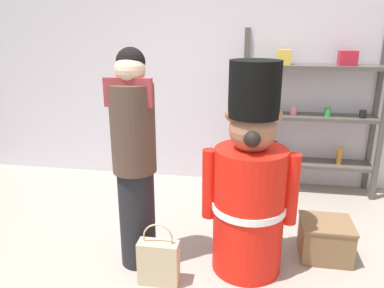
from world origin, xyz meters
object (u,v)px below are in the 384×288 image
Objects in this scene: teddy_bear_guard at (250,187)px; merchandise_shelf at (310,112)px; person_shopper at (134,158)px; display_crate at (325,239)px; shopping_bag at (159,262)px.

merchandise_shelf is at bearing 68.51° from teddy_bear_guard.
person_shopper is at bearing -175.10° from teddy_bear_guard.
teddy_bear_guard reaches higher than display_crate.
person_shopper is 4.12× the size of display_crate.
display_crate is (1.48, 0.31, -0.72)m from person_shopper.
display_crate is (1.25, 0.54, -0.02)m from shopping_bag.
person_shopper reaches higher than teddy_bear_guard.
merchandise_shelf is 3.72× the size of shopping_bag.
merchandise_shelf is 1.13× the size of teddy_bear_guard.
person_shopper is 3.46× the size of shopping_bag.
merchandise_shelf is 1.53m from display_crate.
merchandise_shelf is 2.37m from shopping_bag.
merchandise_shelf is at bearing 90.36° from display_crate.
merchandise_shelf is 1.71m from teddy_bear_guard.
teddy_bear_guard is at bearing -111.49° from merchandise_shelf.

